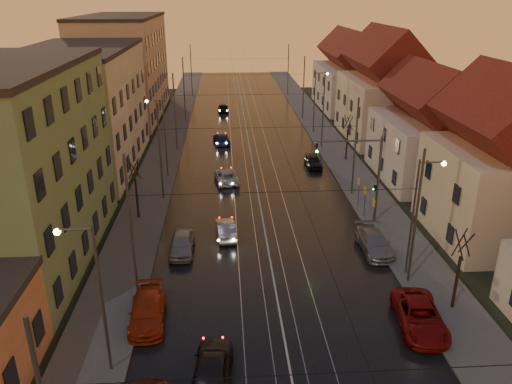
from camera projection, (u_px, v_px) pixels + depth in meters
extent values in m
cube|color=black|center=(249.00, 147.00, 60.32)|extent=(16.00, 120.00, 0.04)
cube|color=#4C4C4C|center=(166.00, 148.00, 59.70)|extent=(4.00, 120.00, 0.15)
cube|color=#4C4C4C|center=(331.00, 145.00, 60.89)|extent=(4.00, 120.00, 0.15)
cube|color=gray|center=(231.00, 147.00, 60.17)|extent=(0.06, 120.00, 0.03)
cube|color=gray|center=(243.00, 146.00, 60.26)|extent=(0.06, 120.00, 0.03)
cube|color=gray|center=(256.00, 146.00, 60.35)|extent=(0.06, 120.00, 0.03)
cube|color=gray|center=(268.00, 146.00, 60.43)|extent=(0.06, 120.00, 0.03)
cube|color=#668454|center=(4.00, 170.00, 32.78)|extent=(10.00, 18.00, 13.00)
cube|color=tan|center=(83.00, 111.00, 51.49)|extent=(10.00, 20.00, 12.00)
cube|color=tan|center=(124.00, 68.00, 73.35)|extent=(10.00, 24.00, 14.00)
cube|color=beige|center=(496.00, 194.00, 36.88)|extent=(8.50, 10.00, 7.00)
pyramid|color=#551315|center=(510.00, 123.00, 34.87)|extent=(8.67, 10.20, 3.80)
cube|color=beige|center=(428.00, 149.00, 49.10)|extent=(9.00, 12.00, 6.00)
pyramid|color=#551315|center=(434.00, 103.00, 47.39)|extent=(9.18, 12.24, 3.20)
cube|color=beige|center=(383.00, 109.00, 62.72)|extent=(9.00, 14.00, 7.50)
pyramid|color=#551315|center=(387.00, 62.00, 60.58)|extent=(9.18, 14.28, 4.00)
cube|color=beige|center=(349.00, 87.00, 79.57)|extent=(9.00, 16.00, 6.50)
pyramid|color=#551315|center=(351.00, 55.00, 77.71)|extent=(9.18, 16.32, 3.50)
cylinder|color=#595B60|center=(131.00, 227.00, 29.43)|extent=(0.16, 0.16, 9.00)
cylinder|color=#595B60|center=(416.00, 219.00, 30.45)|extent=(0.16, 0.16, 9.00)
cylinder|color=#595B60|center=(160.00, 152.00, 43.32)|extent=(0.16, 0.16, 9.00)
cylinder|color=#595B60|center=(355.00, 148.00, 44.34)|extent=(0.16, 0.16, 9.00)
cylinder|color=#595B60|center=(175.00, 113.00, 57.21)|extent=(0.16, 0.16, 9.00)
cylinder|color=#595B60|center=(323.00, 111.00, 58.23)|extent=(0.16, 0.16, 9.00)
cylinder|color=#595B60|center=(184.00, 89.00, 71.10)|extent=(0.16, 0.16, 9.00)
cylinder|color=#595B60|center=(304.00, 88.00, 72.13)|extent=(0.16, 0.16, 9.00)
cylinder|color=#595B60|center=(191.00, 71.00, 87.77)|extent=(0.16, 0.16, 9.00)
cylinder|color=#595B60|center=(288.00, 70.00, 88.80)|extent=(0.16, 0.16, 9.00)
cylinder|color=#595B60|center=(102.00, 303.00, 23.12)|extent=(0.14, 0.14, 8.00)
cylinder|color=#595B60|center=(74.00, 229.00, 21.65)|extent=(1.60, 0.10, 0.10)
sphere|color=#FFD88C|center=(57.00, 232.00, 21.65)|extent=(0.32, 0.32, 0.32)
cylinder|color=#595B60|center=(412.00, 219.00, 31.57)|extent=(0.14, 0.14, 8.00)
cylinder|color=#595B60|center=(433.00, 162.00, 30.21)|extent=(1.60, 0.10, 0.10)
sphere|color=#FFD88C|center=(444.00, 164.00, 30.29)|extent=(0.32, 0.32, 0.32)
cylinder|color=#595B60|center=(165.00, 138.00, 49.05)|extent=(0.14, 0.14, 8.00)
cylinder|color=#595B60|center=(154.00, 100.00, 47.59)|extent=(1.60, 0.10, 0.10)
sphere|color=#FFD88C|center=(147.00, 101.00, 47.58)|extent=(0.32, 0.32, 0.32)
cylinder|color=#595B60|center=(314.00, 103.00, 64.91)|extent=(0.14, 0.14, 8.00)
cylinder|color=#595B60|center=(322.00, 73.00, 63.55)|extent=(1.60, 0.10, 0.10)
sphere|color=#FFD88C|center=(327.00, 74.00, 63.63)|extent=(0.32, 0.32, 0.32)
cylinder|color=#595B60|center=(378.00, 181.00, 39.14)|extent=(0.20, 0.20, 7.20)
cylinder|color=#595B60|center=(348.00, 141.00, 37.76)|extent=(5.20, 0.14, 0.14)
imported|color=black|center=(317.00, 149.00, 37.84)|extent=(0.15, 0.18, 0.90)
sphere|color=#19FF3F|center=(317.00, 152.00, 37.78)|extent=(0.20, 0.20, 0.20)
cylinder|color=black|center=(137.00, 199.00, 40.54)|extent=(0.18, 0.18, 3.50)
cylinder|color=black|center=(137.00, 169.00, 39.69)|extent=(0.37, 0.92, 1.61)
cylinder|color=black|center=(134.00, 168.00, 39.80)|extent=(0.91, 0.40, 1.61)
cylinder|color=black|center=(131.00, 170.00, 39.50)|extent=(0.37, 0.92, 1.61)
cylinder|color=black|center=(135.00, 170.00, 39.40)|extent=(0.84, 0.54, 1.62)
cylinder|color=black|center=(456.00, 283.00, 28.79)|extent=(0.18, 0.18, 3.50)
cylinder|color=black|center=(466.00, 243.00, 27.93)|extent=(0.37, 0.92, 1.61)
cylinder|color=black|center=(460.00, 242.00, 28.05)|extent=(0.91, 0.40, 1.61)
cylinder|color=black|center=(459.00, 245.00, 27.75)|extent=(0.37, 0.92, 1.61)
cylinder|color=black|center=(467.00, 246.00, 27.65)|extent=(0.84, 0.54, 1.62)
cylinder|color=black|center=(347.00, 145.00, 54.73)|extent=(0.18, 0.18, 3.50)
cylinder|color=black|center=(350.00, 122.00, 53.88)|extent=(0.37, 0.92, 1.61)
cylinder|color=black|center=(347.00, 122.00, 54.00)|extent=(0.91, 0.40, 1.61)
cylinder|color=black|center=(346.00, 123.00, 53.69)|extent=(0.37, 0.92, 1.61)
cylinder|color=black|center=(350.00, 123.00, 53.59)|extent=(0.84, 0.54, 1.62)
imported|color=black|center=(212.00, 367.00, 23.75)|extent=(2.21, 4.66, 1.54)
imported|color=gray|center=(226.00, 229.00, 37.88)|extent=(1.69, 3.99, 1.28)
imported|color=#B6B6B6|center=(226.00, 176.00, 48.83)|extent=(2.62, 4.68, 1.24)
imported|color=navy|center=(222.00, 139.00, 61.34)|extent=(2.34, 4.61, 1.28)
imported|color=black|center=(223.00, 108.00, 77.39)|extent=(1.80, 4.10, 1.37)
imported|color=#AE3011|center=(148.00, 311.00, 28.09)|extent=(2.21, 4.85, 1.38)
imported|color=#949599|center=(182.00, 243.00, 35.62)|extent=(1.73, 4.19, 1.42)
imported|color=maroon|center=(420.00, 316.00, 27.60)|extent=(2.93, 5.36, 1.43)
imported|color=gray|center=(374.00, 242.00, 35.79)|extent=(2.02, 4.81, 1.39)
imported|color=black|center=(313.00, 161.00, 53.06)|extent=(1.64, 3.87, 1.31)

